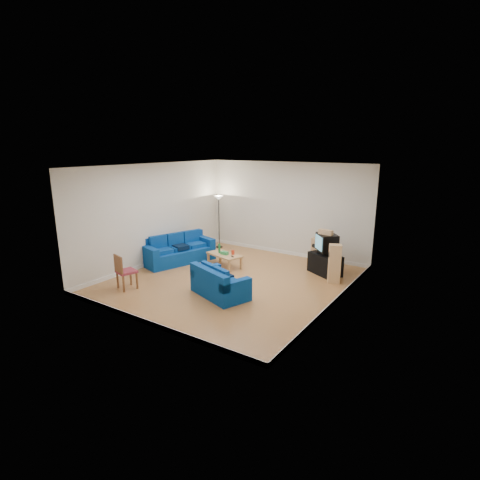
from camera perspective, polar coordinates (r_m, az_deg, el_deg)
The scene contains 16 objects.
room at distance 10.26m, azimuth -1.24°, elevation 1.95°, with size 6.01×6.51×3.21m.
sofa_three_seat at distance 12.45m, azimuth -9.51°, elevation -1.81°, with size 1.62×2.49×0.89m.
sofa_loveseat at distance 9.55m, azimuth -3.30°, elevation -6.87°, with size 1.73×1.31×0.77m.
coffee_table at distance 11.76m, azimuth -2.39°, elevation -2.40°, with size 1.26×0.86×0.42m.
bottle at distance 11.83m, azimuth -3.17°, elevation -1.27°, with size 0.07×0.07×0.30m, color #197233.
tissue_box at distance 11.68m, azimuth -2.38°, elevation -1.99°, with size 0.24×0.13×0.10m, color green.
red_canister at distance 11.67m, azimuth -1.09°, elevation -1.88°, with size 0.10×0.10×0.14m, color red.
remote at distance 11.45m, azimuth -1.16°, elevation -2.52°, with size 0.14×0.04×0.02m, color black.
tv_stand at distance 11.41m, azimuth 12.83°, elevation -3.59°, with size 1.00×0.55×0.61m, color black.
av_receiver at distance 11.32m, azimuth 12.86°, elevation -1.88°, with size 0.39×0.32×0.09m, color black.
television at distance 11.28m, azimuth 13.08°, elevation -0.37°, with size 0.81×0.82×0.51m.
centre_speaker at distance 11.13m, azimuth 12.94°, elevation 1.19°, with size 0.41×0.16×0.14m, color tan.
speaker_left at distance 12.22m, azimuth 11.41°, elevation -1.67°, with size 0.22×0.28×0.88m.
speaker_right at distance 10.70m, azimuth 14.19°, elevation -3.51°, with size 0.40×0.37×1.09m.
floor_lamp at distance 13.80m, azimuth -3.26°, elevation 5.35°, with size 0.33×0.33×1.94m.
dining_chair at distance 10.36m, azimuth -17.29°, elevation -4.39°, with size 0.56×0.56×0.96m.
Camera 1 is at (5.73, -8.23, 3.72)m, focal length 28.00 mm.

